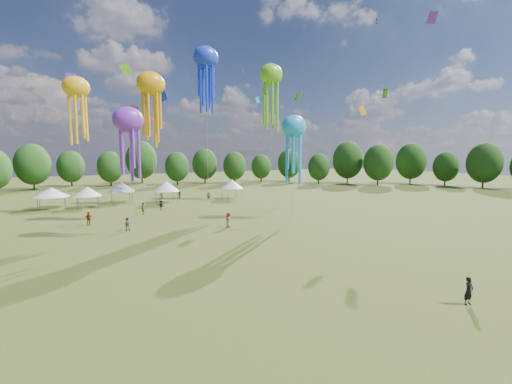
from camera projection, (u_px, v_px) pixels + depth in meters
ground at (385, 326)px, 18.88m from camera, size 300.00×300.00×0.00m
observer_main at (469, 291)px, 21.44m from camera, size 0.68×0.46×1.79m
spectator_near at (127, 224)px, 41.93m from camera, size 0.92×0.79×1.65m
spectators_far at (175, 202)px, 60.13m from camera, size 24.09×32.73×1.93m
festival_tents at (132, 188)px, 63.72m from camera, size 37.80×9.78×4.20m
show_kites at (210, 95)px, 55.61m from camera, size 38.76×22.99×28.35m
small_kites at (162, 17)px, 49.22m from camera, size 65.74×51.95×38.54m
treeline at (131, 168)px, 70.76m from camera, size 201.57×95.24×13.43m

